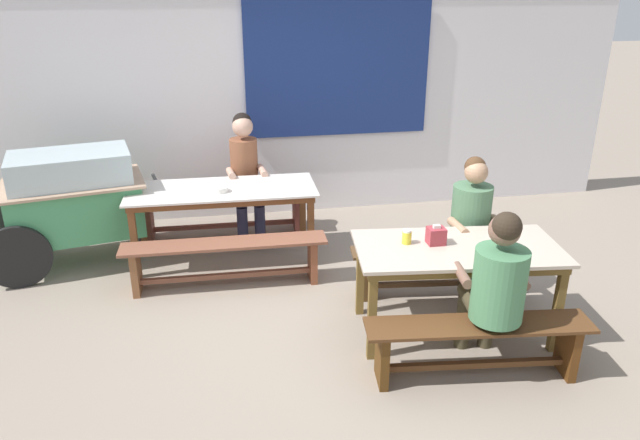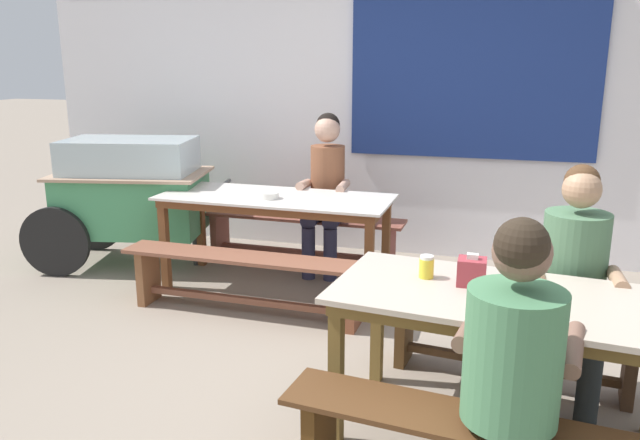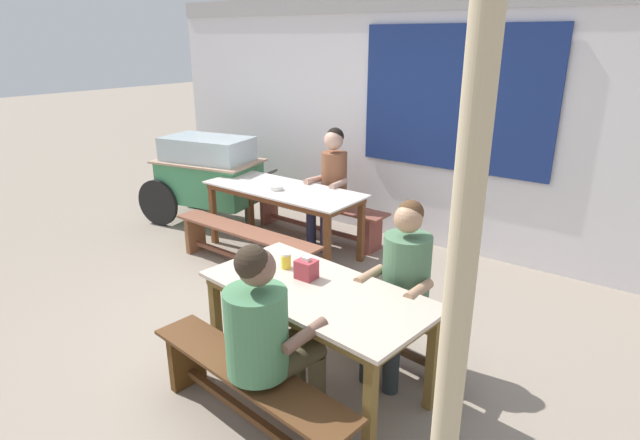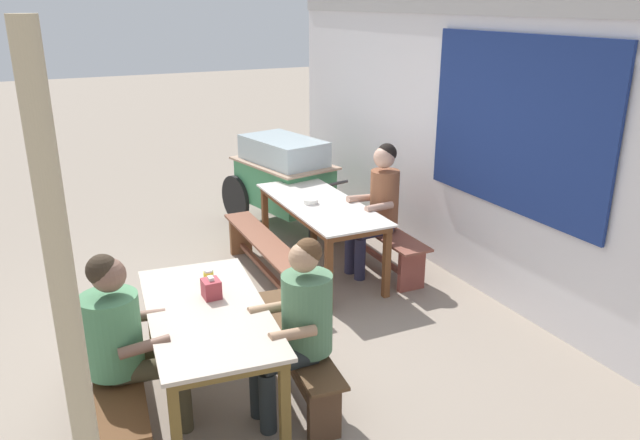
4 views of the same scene
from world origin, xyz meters
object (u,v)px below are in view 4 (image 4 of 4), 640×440
object	(u,v)px
person_center_facing	(379,202)
condiment_jar	(209,277)
dining_table_far	(320,209)
soup_bowl	(311,201)
person_right_near_table	(298,320)
bench_near_front	(119,386)
dining_table_near	(208,319)
bench_far_front	(265,253)
bench_far_back	(371,235)
wooden_support_post	(74,360)
food_cart	(283,174)
tissue_box	(211,288)
person_near_front	(124,335)
bench_near_back	(295,353)

from	to	relation	value
person_center_facing	condiment_jar	bearing A→B (deg)	-62.31
dining_table_far	soup_bowl	xyz separation A→B (m)	(-0.01, -0.10, 0.10)
person_right_near_table	condiment_jar	world-z (taller)	person_right_near_table
bench_near_front	soup_bowl	size ratio (longest dim) A/B	10.78
dining_table_near	bench_far_front	size ratio (longest dim) A/B	0.88
bench_far_front	soup_bowl	bearing A→B (deg)	90.00
dining_table_far	dining_table_near	size ratio (longest dim) A/B	1.12
bench_far_back	soup_bowl	world-z (taller)	soup_bowl
bench_far_front	person_right_near_table	size ratio (longest dim) A/B	1.45
person_right_near_table	soup_bowl	world-z (taller)	person_right_near_table
wooden_support_post	person_right_near_table	bearing A→B (deg)	123.37
dining_table_far	bench_far_front	world-z (taller)	dining_table_far
bench_near_front	wooden_support_post	size ratio (longest dim) A/B	0.61
food_cart	dining_table_near	bearing A→B (deg)	-30.72
dining_table_far	bench_near_front	bearing A→B (deg)	-54.01
bench_far_back	bench_near_front	bearing A→B (deg)	-60.30
tissue_box	bench_far_back	bearing A→B (deg)	125.28
bench_far_back	condiment_jar	world-z (taller)	condiment_jar
person_right_near_table	tissue_box	bearing A→B (deg)	-139.61
tissue_box	food_cart	bearing A→B (deg)	149.14
bench_near_front	person_near_front	distance (m)	0.43
dining_table_near	bench_near_back	distance (m)	0.70
food_cart	wooden_support_post	bearing A→B (deg)	-31.96
bench_far_front	person_right_near_table	distance (m)	2.16
dining_table_near	bench_near_front	world-z (taller)	dining_table_near
dining_table_near	person_center_facing	xyz separation A→B (m)	(-1.44, 2.17, 0.08)
person_near_front	bench_far_back	bearing A→B (deg)	121.88
bench_far_front	tissue_box	world-z (taller)	tissue_box
condiment_jar	bench_near_front	bearing A→B (deg)	-67.36
bench_far_front	dining_table_far	bearing A→B (deg)	88.83
person_near_front	tissue_box	size ratio (longest dim) A/B	8.16
bench_near_front	condiment_jar	bearing A→B (deg)	112.64
bench_far_back	wooden_support_post	world-z (taller)	wooden_support_post
bench_near_back	soup_bowl	world-z (taller)	soup_bowl
bench_near_back	food_cart	bearing A→B (deg)	158.42
person_center_facing	condiment_jar	distance (m)	2.31
condiment_jar	soup_bowl	size ratio (longest dim) A/B	0.76
condiment_jar	wooden_support_post	size ratio (longest dim) A/B	0.04
bench_near_front	person_center_facing	size ratio (longest dim) A/B	1.19
person_center_facing	tissue_box	distance (m)	2.46
bench_near_back	bench_near_front	world-z (taller)	same
person_near_front	wooden_support_post	distance (m)	1.37
dining_table_far	person_right_near_table	bearing A→B (deg)	-29.62
dining_table_far	bench_near_back	bearing A→B (deg)	-31.19
dining_table_near	person_near_front	bearing A→B (deg)	-85.11
bench_near_front	person_near_front	bearing A→B (deg)	27.25
bench_far_front	condiment_jar	world-z (taller)	condiment_jar
person_right_near_table	food_cart	bearing A→B (deg)	158.66
person_right_near_table	bench_near_back	bearing A→B (deg)	161.47
dining_table_far	person_center_facing	size ratio (longest dim) A/B	1.36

